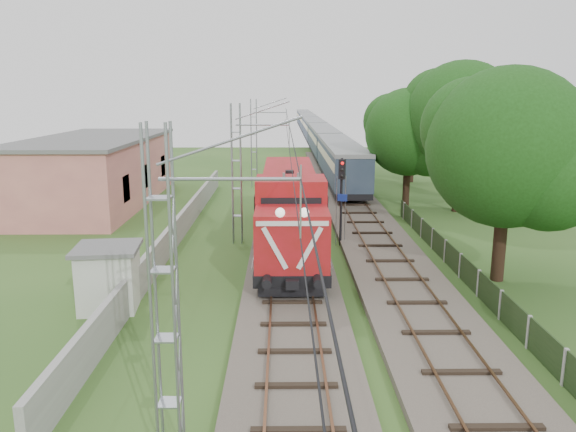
{
  "coord_description": "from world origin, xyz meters",
  "views": [
    {
      "loc": [
        -0.39,
        -19.71,
        8.59
      ],
      "look_at": [
        -0.1,
        9.2,
        2.2
      ],
      "focal_mm": 35.0,
      "sensor_mm": 36.0,
      "label": 1
    }
  ],
  "objects_px": {
    "signal_post": "(342,186)",
    "coach_rake": "(314,129)",
    "relay_hut": "(109,277)",
    "locomotive": "(289,206)"
  },
  "relations": [
    {
      "from": "relay_hut",
      "to": "coach_rake",
      "type": "bearing_deg",
      "value": 80.67
    },
    {
      "from": "locomotive",
      "to": "coach_rake",
      "type": "height_order",
      "value": "locomotive"
    },
    {
      "from": "signal_post",
      "to": "relay_hut",
      "type": "relative_size",
      "value": 1.82
    },
    {
      "from": "coach_rake",
      "to": "relay_hut",
      "type": "xyz_separation_m",
      "value": [
        -12.4,
        -75.44,
        -1.18
      ]
    },
    {
      "from": "locomotive",
      "to": "signal_post",
      "type": "distance_m",
      "value": 3.13
    },
    {
      "from": "signal_post",
      "to": "coach_rake",
      "type": "bearing_deg",
      "value": 88.2
    },
    {
      "from": "coach_rake",
      "to": "relay_hut",
      "type": "relative_size",
      "value": 40.56
    },
    {
      "from": "signal_post",
      "to": "locomotive",
      "type": "bearing_deg",
      "value": -173.97
    },
    {
      "from": "signal_post",
      "to": "relay_hut",
      "type": "height_order",
      "value": "signal_post"
    },
    {
      "from": "locomotive",
      "to": "coach_rake",
      "type": "distance_m",
      "value": 66.6
    }
  ]
}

